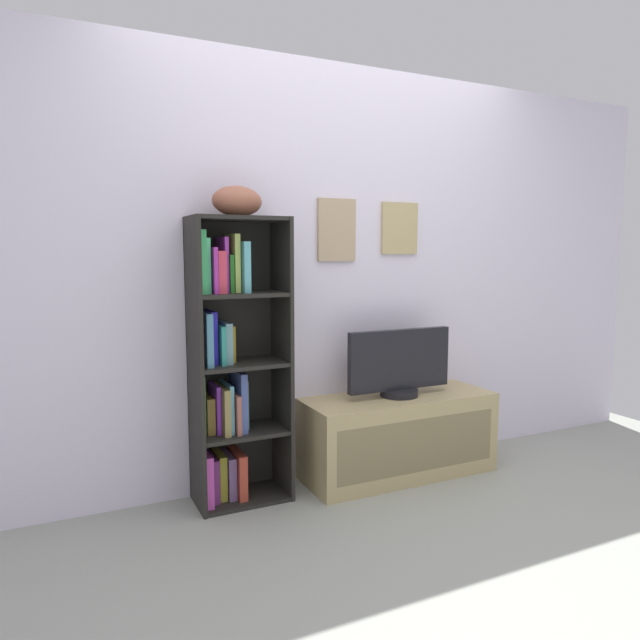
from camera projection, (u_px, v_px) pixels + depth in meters
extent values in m
cube|color=#95988E|center=(449.00, 563.00, 2.47)|extent=(5.20, 5.20, 0.04)
cube|color=silver|center=(331.00, 274.00, 3.34)|extent=(4.80, 0.06, 2.35)
cube|color=tan|center=(337.00, 230.00, 3.28)|extent=(0.24, 0.02, 0.35)
cube|color=slate|center=(337.00, 230.00, 3.28)|extent=(0.19, 0.01, 0.30)
cube|color=tan|center=(399.00, 228.00, 3.46)|extent=(0.25, 0.02, 0.31)
cube|color=#CEAD8A|center=(400.00, 228.00, 3.45)|extent=(0.20, 0.01, 0.26)
cube|color=black|center=(195.00, 366.00, 2.87)|extent=(0.02, 0.30, 1.48)
cube|color=black|center=(282.00, 358.00, 3.07)|extent=(0.02, 0.30, 1.48)
cube|color=black|center=(232.00, 357.00, 3.10)|extent=(0.48, 0.01, 1.48)
cube|color=black|center=(242.00, 497.00, 3.06)|extent=(0.44, 0.29, 0.02)
cube|color=black|center=(241.00, 431.00, 3.01)|extent=(0.44, 0.29, 0.02)
cube|color=black|center=(240.00, 364.00, 2.97)|extent=(0.44, 0.29, 0.02)
cube|color=black|center=(239.00, 294.00, 2.93)|extent=(0.44, 0.29, 0.02)
cube|color=black|center=(238.00, 219.00, 2.88)|extent=(0.44, 0.29, 0.02)
cube|color=#CA49AE|center=(204.00, 476.00, 2.97)|extent=(0.04, 0.24, 0.27)
cube|color=#672864|center=(211.00, 477.00, 3.01)|extent=(0.04, 0.20, 0.23)
cube|color=olive|center=(219.00, 474.00, 3.04)|extent=(0.04, 0.18, 0.24)
cube|color=slate|center=(228.00, 474.00, 3.05)|extent=(0.04, 0.20, 0.22)
cube|color=#AF3D2C|center=(237.00, 473.00, 3.06)|extent=(0.04, 0.23, 0.24)
cube|color=#5EB752|center=(199.00, 404.00, 2.96)|extent=(0.03, 0.16, 0.30)
cube|color=olive|center=(207.00, 413.00, 2.98)|extent=(0.04, 0.17, 0.19)
cube|color=purple|center=(214.00, 407.00, 2.98)|extent=(0.02, 0.19, 0.25)
cube|color=olive|center=(221.00, 409.00, 2.97)|extent=(0.03, 0.24, 0.24)
cube|color=#65AEC5|center=(226.00, 406.00, 3.00)|extent=(0.02, 0.22, 0.25)
cube|color=#97584A|center=(233.00, 411.00, 3.00)|extent=(0.02, 0.24, 0.20)
cube|color=#445493|center=(238.00, 400.00, 3.01)|extent=(0.03, 0.23, 0.31)
cube|color=#436D6B|center=(242.00, 402.00, 3.06)|extent=(0.02, 0.16, 0.26)
cube|color=#672C46|center=(197.00, 339.00, 2.92)|extent=(0.02, 0.17, 0.25)
cube|color=teal|center=(204.00, 338.00, 2.89)|extent=(0.03, 0.24, 0.27)
cube|color=#2B21B7|center=(210.00, 337.00, 2.94)|extent=(0.03, 0.18, 0.27)
cube|color=teal|center=(218.00, 344.00, 2.94)|extent=(0.02, 0.22, 0.20)
cube|color=slate|center=(224.00, 342.00, 2.96)|extent=(0.04, 0.20, 0.21)
cube|color=olive|center=(229.00, 343.00, 3.00)|extent=(0.03, 0.16, 0.19)
cube|color=#38AA5D|center=(198.00, 262.00, 2.85)|extent=(0.03, 0.23, 0.31)
cube|color=#52CB86|center=(204.00, 266.00, 2.87)|extent=(0.02, 0.21, 0.27)
cube|color=#9E2C95|center=(210.00, 270.00, 2.87)|extent=(0.02, 0.24, 0.23)
cube|color=#C8374C|center=(217.00, 272.00, 2.89)|extent=(0.04, 0.23, 0.21)
cube|color=purple|center=(222.00, 265.00, 2.92)|extent=(0.02, 0.19, 0.28)
cube|color=#1E621D|center=(227.00, 273.00, 2.93)|extent=(0.02, 0.20, 0.19)
cube|color=#AFC95C|center=(232.00, 263.00, 2.94)|extent=(0.03, 0.19, 0.29)
cube|color=#57ACB6|center=(241.00, 267.00, 2.94)|extent=(0.03, 0.23, 0.26)
ellipsoid|color=#94543D|center=(237.00, 201.00, 2.87)|extent=(0.30, 0.21, 0.15)
cube|color=tan|center=(398.00, 435.00, 3.38)|extent=(1.13, 0.41, 0.47)
cube|color=olive|center=(418.00, 446.00, 3.20)|extent=(1.02, 0.01, 0.30)
cylinder|color=black|center=(399.00, 392.00, 3.35)|extent=(0.22, 0.22, 0.04)
cube|color=black|center=(399.00, 360.00, 3.32)|extent=(0.66, 0.04, 0.35)
cube|color=#283445|center=(401.00, 360.00, 3.31)|extent=(0.62, 0.01, 0.31)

